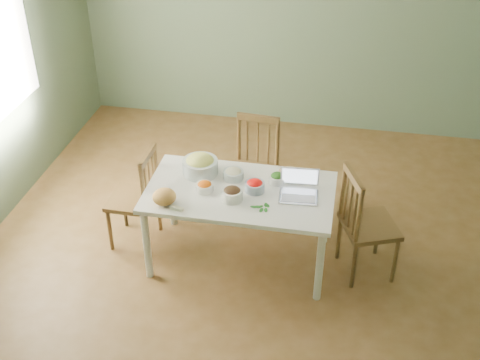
% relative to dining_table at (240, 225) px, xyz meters
% --- Properties ---
extents(floor, '(5.00, 5.00, 0.00)m').
position_rel_dining_table_xyz_m(floor, '(0.22, 0.05, -0.35)').
color(floor, brown).
rests_on(floor, ground).
extents(wall_back, '(5.00, 0.00, 2.70)m').
position_rel_dining_table_xyz_m(wall_back, '(0.22, 2.55, 1.00)').
color(wall_back, '#586C51').
rests_on(wall_back, ground).
extents(dining_table, '(1.51, 0.85, 0.71)m').
position_rel_dining_table_xyz_m(dining_table, '(0.00, 0.00, 0.00)').
color(dining_table, silver).
rests_on(dining_table, floor).
extents(chair_far, '(0.46, 0.44, 0.96)m').
position_rel_dining_table_xyz_m(chair_far, '(-0.01, 0.65, 0.13)').
color(chair_far, '#483119').
rests_on(chair_far, floor).
extents(chair_left, '(0.39, 0.41, 0.92)m').
position_rel_dining_table_xyz_m(chair_left, '(-0.96, 0.07, 0.11)').
color(chair_left, '#483119').
rests_on(chair_left, floor).
extents(chair_right, '(0.54, 0.55, 0.97)m').
position_rel_dining_table_xyz_m(chair_right, '(1.05, 0.05, 0.13)').
color(chair_right, '#483119').
rests_on(chair_right, floor).
extents(bread_boule, '(0.21, 0.21, 0.12)m').
position_rel_dining_table_xyz_m(bread_boule, '(-0.54, -0.28, 0.41)').
color(bread_boule, '#CB8E45').
rests_on(bread_boule, dining_table).
extents(butter_stick, '(0.11, 0.05, 0.03)m').
position_rel_dining_table_xyz_m(butter_stick, '(-0.43, -0.35, 0.37)').
color(butter_stick, '#EFE9C4').
rests_on(butter_stick, dining_table).
extents(bowl_squash, '(0.35, 0.35, 0.17)m').
position_rel_dining_table_xyz_m(bowl_squash, '(-0.37, 0.19, 0.44)').
color(bowl_squash, '#EFDC5C').
rests_on(bowl_squash, dining_table).
extents(bowl_carrot, '(0.17, 0.17, 0.08)m').
position_rel_dining_table_xyz_m(bowl_carrot, '(-0.28, -0.05, 0.39)').
color(bowl_carrot, orange).
rests_on(bowl_carrot, dining_table).
extents(bowl_onion, '(0.22, 0.22, 0.09)m').
position_rel_dining_table_xyz_m(bowl_onion, '(-0.09, 0.16, 0.40)').
color(bowl_onion, beige).
rests_on(bowl_onion, dining_table).
extents(bowl_mushroom, '(0.21, 0.21, 0.11)m').
position_rel_dining_table_xyz_m(bowl_mushroom, '(-0.04, -0.14, 0.41)').
color(bowl_mushroom, black).
rests_on(bowl_mushroom, dining_table).
extents(bowl_redpep, '(0.17, 0.17, 0.09)m').
position_rel_dining_table_xyz_m(bowl_redpep, '(0.12, 0.02, 0.40)').
color(bowl_redpep, red).
rests_on(bowl_redpep, dining_table).
extents(bowl_broccoli, '(0.17, 0.17, 0.09)m').
position_rel_dining_table_xyz_m(bowl_broccoli, '(0.28, 0.17, 0.40)').
color(bowl_broccoli, '#17430B').
rests_on(bowl_broccoli, dining_table).
extents(flatbread, '(0.24, 0.24, 0.02)m').
position_rel_dining_table_xyz_m(flatbread, '(0.36, 0.32, 0.36)').
color(flatbread, tan).
rests_on(flatbread, dining_table).
extents(basil_bunch, '(0.17, 0.17, 0.02)m').
position_rel_dining_table_xyz_m(basil_bunch, '(0.19, -0.20, 0.36)').
color(basil_bunch, '#0D4F0D').
rests_on(basil_bunch, dining_table).
extents(laptop, '(0.33, 0.30, 0.21)m').
position_rel_dining_table_xyz_m(laptop, '(0.47, -0.01, 0.46)').
color(laptop, '#B9B9C2').
rests_on(laptop, dining_table).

